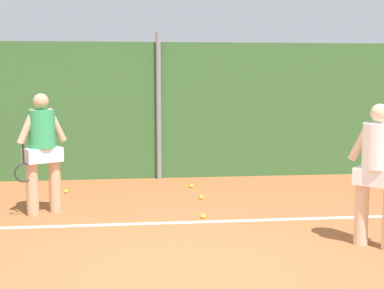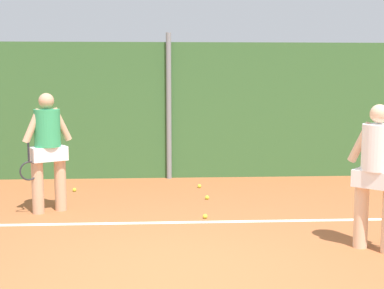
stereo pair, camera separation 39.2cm
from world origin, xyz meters
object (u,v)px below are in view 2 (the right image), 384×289
(tennis_ball_0, at_px, (366,197))
(tennis_ball_7, at_px, (74,190))
(tennis_ball_9, at_px, (207,197))
(tennis_ball_6, at_px, (205,216))
(tennis_ball_8, at_px, (199,186))
(player_midcourt, at_px, (48,146))
(player_foreground_near, at_px, (377,170))

(tennis_ball_0, relative_size, tennis_ball_7, 1.00)
(tennis_ball_0, height_order, tennis_ball_9, same)
(tennis_ball_6, relative_size, tennis_ball_8, 1.00)
(tennis_ball_6, height_order, tennis_ball_8, same)
(tennis_ball_6, bearing_deg, tennis_ball_8, 88.17)
(player_midcourt, xyz_separation_m, tennis_ball_0, (5.03, 0.55, -0.96))
(player_midcourt, bearing_deg, player_foreground_near, 124.17)
(tennis_ball_7, xyz_separation_m, tennis_ball_9, (2.27, -0.73, 0.00))
(tennis_ball_7, xyz_separation_m, tennis_ball_8, (2.21, 0.19, 0.00))
(tennis_ball_0, distance_m, tennis_ball_9, 2.62)
(tennis_ball_7, bearing_deg, player_foreground_near, -40.50)
(tennis_ball_0, height_order, tennis_ball_6, same)
(tennis_ball_6, xyz_separation_m, tennis_ball_9, (0.13, 1.18, 0.00))
(tennis_ball_7, bearing_deg, tennis_ball_0, -9.76)
(tennis_ball_9, bearing_deg, tennis_ball_8, 93.77)
(player_foreground_near, relative_size, tennis_ball_9, 25.76)
(tennis_ball_0, bearing_deg, player_midcourt, -173.71)
(player_foreground_near, bearing_deg, tennis_ball_0, 113.30)
(player_foreground_near, xyz_separation_m, tennis_ball_8, (-1.79, 3.61, -0.92))
(player_midcourt, relative_size, tennis_ball_6, 26.76)
(player_foreground_near, xyz_separation_m, tennis_ball_7, (-4.00, 3.41, -0.92))
(tennis_ball_6, height_order, tennis_ball_7, same)
(tennis_ball_0, relative_size, tennis_ball_9, 1.00)
(tennis_ball_8, relative_size, tennis_ball_9, 1.00)
(tennis_ball_0, distance_m, tennis_ball_8, 2.87)
(tennis_ball_8, bearing_deg, tennis_ball_6, -91.83)
(tennis_ball_0, xyz_separation_m, tennis_ball_8, (-2.68, 1.03, 0.00))
(player_foreground_near, relative_size, tennis_ball_7, 25.76)
(player_midcourt, relative_size, tennis_ball_9, 26.76)
(player_midcourt, distance_m, tennis_ball_8, 2.99)
(tennis_ball_9, bearing_deg, tennis_ball_0, -2.39)
(player_midcourt, relative_size, tennis_ball_8, 26.76)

